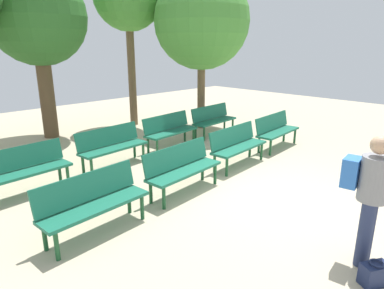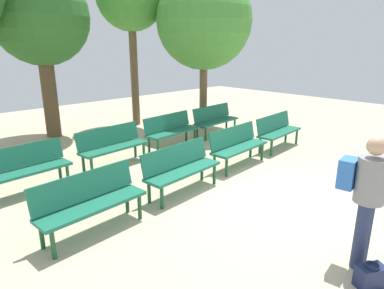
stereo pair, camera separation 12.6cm
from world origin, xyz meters
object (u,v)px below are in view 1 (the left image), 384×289
object	(u,v)px
bench_r1_c3	(213,118)
bench_r1_c1	(112,144)
bench_r0_c0	(93,200)
bench_r0_c1	(182,166)
tree_3	(202,21)
bench_r0_c2	(237,144)
bench_r0_c3	(276,129)
bench_r1_c0	(23,168)
tree_0	(38,18)
bench_r1_c2	(170,129)
visitor_with_backpack	(369,193)
handbag	(375,274)

from	to	relation	value
bench_r1_c3	bench_r1_c1	bearing A→B (deg)	-179.81
bench_r0_c0	bench_r0_c1	bearing A→B (deg)	-0.18
bench_r1_c3	tree_3	size ratio (longest dim) A/B	0.34
bench_r0_c0	bench_r0_c2	size ratio (longest dim) A/B	1.00
bench_r0_c2	bench_r0_c3	world-z (taller)	same
bench_r1_c3	tree_3	world-z (taller)	tree_3
tree_3	bench_r1_c1	bearing A→B (deg)	-164.75
bench_r1_c1	bench_r1_c0	bearing A→B (deg)	-179.25
bench_r0_c2	bench_r0_c3	bearing A→B (deg)	0.25
tree_0	tree_3	xyz separation A→B (m)	(3.98, -2.34, -0.00)
bench_r1_c2	tree_3	size ratio (longest dim) A/B	0.34
bench_r1_c0	bench_r1_c1	bearing A→B (deg)	1.53
bench_r0_c3	bench_r1_c1	world-z (taller)	same
bench_r0_c1	bench_r1_c1	bearing A→B (deg)	89.54
bench_r0_c0	tree_3	bearing A→B (deg)	26.54
bench_r1_c2	tree_3	world-z (taller)	tree_3
bench_r1_c0	visitor_with_backpack	distance (m)	5.55
bench_r1_c0	tree_0	world-z (taller)	tree_0
bench_r1_c3	handbag	distance (m)	6.83
bench_r0_c3	bench_r1_c3	distance (m)	2.05
visitor_with_backpack	bench_r1_c2	bearing A→B (deg)	-113.51
bench_r0_c2	visitor_with_backpack	bearing A→B (deg)	-121.22
bench_r0_c3	bench_r1_c2	distance (m)	2.79
bench_r0_c1	tree_0	bearing A→B (deg)	86.56
visitor_with_backpack	bench_r0_c1	bearing A→B (deg)	-94.51
bench_r0_c3	handbag	xyz separation A→B (m)	(-3.88, -3.69, -0.37)
bench_r0_c1	tree_3	distance (m)	5.81
bench_r1_c0	bench_r1_c3	world-z (taller)	same
handbag	bench_r0_c0	bearing A→B (deg)	116.96
bench_r0_c1	visitor_with_backpack	distance (m)	3.13
bench_r1_c0	handbag	size ratio (longest dim) A/B	4.42
bench_r0_c3	tree_0	distance (m)	7.04
bench_r0_c2	tree_0	bearing A→B (deg)	106.12
bench_r0_c3	handbag	distance (m)	5.37
bench_r1_c3	visitor_with_backpack	world-z (taller)	visitor_with_backpack
bench_r0_c1	bench_r1_c3	size ratio (longest dim) A/B	1.00
bench_r0_c2	bench_r1_c1	bearing A→B (deg)	132.35
bench_r0_c3	visitor_with_backpack	world-z (taller)	visitor_with_backpack
visitor_with_backpack	bench_r0_c3	bearing A→B (deg)	-143.42
visitor_with_backpack	tree_0	bearing A→B (deg)	-95.95
bench_r0_c1	visitor_with_backpack	world-z (taller)	visitor_with_backpack
bench_r0_c2	bench_r0_c0	bearing A→B (deg)	-179.01
bench_r1_c1	bench_r1_c2	size ratio (longest dim) A/B	1.00
bench_r1_c3	bench_r0_c0	bearing A→B (deg)	-158.63
handbag	bench_r1_c2	bearing A→B (deg)	71.39
bench_r0_c3	bench_r1_c2	bearing A→B (deg)	130.72
bench_r1_c0	bench_r1_c2	bearing A→B (deg)	1.48
bench_r1_c0	tree_0	bearing A→B (deg)	57.50
bench_r1_c2	visitor_with_backpack	bearing A→B (deg)	-111.25
bench_r1_c2	handbag	bearing A→B (deg)	-113.58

